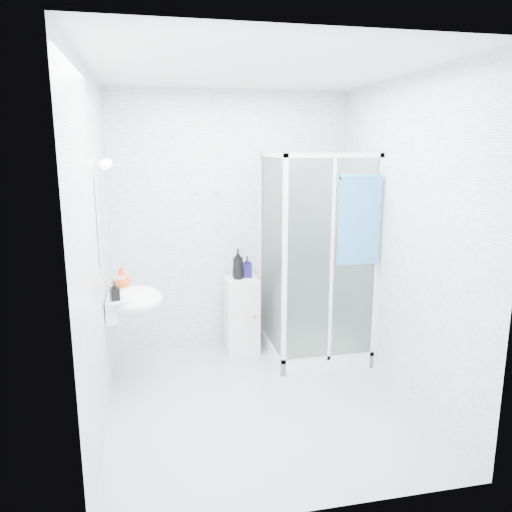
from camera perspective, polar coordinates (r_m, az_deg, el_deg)
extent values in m
cube|color=white|center=(3.83, 0.37, 1.07)|extent=(2.40, 2.60, 2.60)
cube|color=#AAACAE|center=(4.27, 0.34, -16.25)|extent=(2.40, 2.60, 0.01)
cube|color=white|center=(3.80, 0.40, 20.66)|extent=(2.40, 2.60, 0.01)
cube|color=white|center=(5.17, 6.54, -10.36)|extent=(0.90, 0.90, 0.12)
cube|color=white|center=(4.66, 2.00, 11.48)|extent=(0.04, 0.90, 0.04)
cube|color=white|center=(4.37, 8.98, 11.29)|extent=(0.90, 0.04, 0.04)
cube|color=white|center=(4.37, 3.27, -1.57)|extent=(0.04, 0.04, 2.00)
cube|color=white|center=(4.76, 1.80, 0.10)|extent=(0.02, 0.82, 1.84)
cube|color=white|center=(4.48, 8.63, -0.82)|extent=(0.82, 0.02, 1.84)
cube|color=white|center=(4.49, 8.58, -0.79)|extent=(0.03, 0.04, 1.84)
cylinder|color=silver|center=(5.19, 5.52, 4.54)|extent=(0.02, 0.02, 1.00)
cylinder|color=silver|center=(5.12, 5.73, 9.71)|extent=(0.09, 0.05, 0.09)
cylinder|color=silver|center=(5.29, 5.87, 1.37)|extent=(0.12, 0.04, 0.12)
cylinder|color=silver|center=(4.45, 12.49, 8.59)|extent=(0.03, 0.05, 0.03)
cube|color=white|center=(4.33, -15.97, -5.61)|extent=(0.10, 0.40, 0.18)
ellipsoid|color=white|center=(4.30, -13.61, -4.88)|extent=(0.46, 0.56, 0.20)
cube|color=white|center=(4.29, -15.24, -4.31)|extent=(0.16, 0.50, 0.02)
cylinder|color=silver|center=(4.28, -16.11, -3.31)|extent=(0.04, 0.04, 0.16)
cylinder|color=silver|center=(4.26, -15.49, -2.44)|extent=(0.12, 0.02, 0.02)
cube|color=white|center=(4.17, -17.19, 4.23)|extent=(0.02, 0.60, 0.70)
cylinder|color=silver|center=(3.97, -17.55, 9.93)|extent=(0.05, 0.04, 0.04)
sphere|color=white|center=(3.97, -16.97, 9.97)|extent=(0.08, 0.08, 0.08)
cylinder|color=silver|center=(4.29, -17.17, 10.09)|extent=(0.05, 0.04, 0.04)
sphere|color=white|center=(4.29, -16.63, 10.12)|extent=(0.08, 0.08, 0.08)
cylinder|color=silver|center=(4.98, -6.80, 7.30)|extent=(0.02, 0.04, 0.02)
sphere|color=silver|center=(4.95, -6.77, 7.28)|extent=(0.03, 0.03, 0.03)
cylinder|color=silver|center=(5.00, -4.49, 7.37)|extent=(0.02, 0.04, 0.02)
sphere|color=silver|center=(4.97, -4.46, 7.35)|extent=(0.03, 0.03, 0.03)
cube|color=white|center=(5.08, -1.63, -6.78)|extent=(0.32, 0.32, 0.77)
cube|color=white|center=(4.93, -1.30, -7.35)|extent=(0.29, 0.01, 0.66)
sphere|color=#C6721C|center=(4.92, -0.09, -6.91)|extent=(0.03, 0.03, 0.03)
cube|color=teal|center=(4.45, 11.69, 3.93)|extent=(0.37, 0.04, 0.77)
cylinder|color=teal|center=(4.42, 11.91, 8.85)|extent=(0.37, 0.05, 0.05)
imported|color=black|center=(4.91, -2.07, -0.92)|extent=(0.14, 0.14, 0.30)
imported|color=#100C49|center=(4.99, -1.02, -1.23)|extent=(0.11, 0.11, 0.21)
imported|color=#D44719|center=(4.39, -15.13, -2.50)|extent=(0.17, 0.17, 0.19)
imported|color=black|center=(4.09, -15.86, -3.88)|extent=(0.09, 0.09, 0.15)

